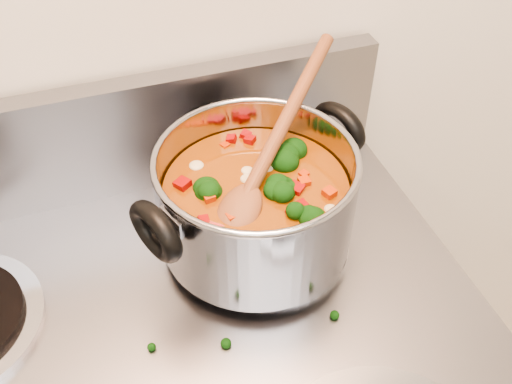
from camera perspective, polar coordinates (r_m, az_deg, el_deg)
stockpot at (r=0.65m, az=0.02°, el=-0.92°), size 0.29×0.23×0.14m
wooden_spoon at (r=0.64m, az=0.82°, el=3.03°), size 0.23×0.24×0.11m
cooktop_crumbs at (r=0.64m, az=9.35°, el=-12.59°), size 0.26×0.11×0.01m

